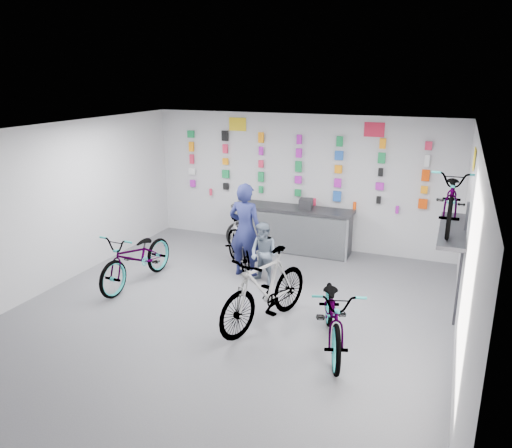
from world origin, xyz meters
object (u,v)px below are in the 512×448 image
at_px(bike_center, 265,289).
at_px(clerk, 245,230).
at_px(bike_service, 238,244).
at_px(customer, 264,254).
at_px(bike_right, 334,313).
at_px(counter, 292,230).
at_px(bike_left, 137,257).

distance_m(bike_center, clerk, 2.09).
height_order(bike_service, customer, customer).
bearing_deg(customer, bike_service, 163.12).
distance_m(bike_center, bike_service, 2.50).
height_order(bike_right, customer, customer).
height_order(counter, customer, customer).
bearing_deg(customer, counter, 111.05).
bearing_deg(customer, bike_left, -138.30).
xyz_separation_m(counter, bike_service, (-0.69, -1.40, 0.01)).
height_order(bike_service, clerk, clerk).
bearing_deg(bike_right, counter, 98.17).
bearing_deg(clerk, customer, 157.30).
bearing_deg(bike_right, bike_center, 149.12).
distance_m(bike_service, clerk, 0.61).
bearing_deg(clerk, bike_center, 125.28).
bearing_deg(counter, bike_right, -63.72).
relative_size(bike_right, bike_service, 1.23).
bearing_deg(customer, clerk, 172.40).
bearing_deg(bike_left, customer, 25.89).
distance_m(counter, bike_right, 4.18).
bearing_deg(bike_center, bike_left, -172.77).
bearing_deg(counter, bike_center, -78.86).
xyz_separation_m(bike_center, clerk, (-1.08, 1.76, 0.32)).
distance_m(clerk, customer, 0.63).
bearing_deg(bike_center, customer, 131.24).
relative_size(bike_service, customer, 1.41).
bearing_deg(bike_right, customer, 116.60).
bearing_deg(clerk, bike_right, 141.68).
relative_size(counter, clerk, 1.45).
height_order(counter, bike_right, bike_right).
relative_size(counter, bike_left, 1.33).
height_order(counter, bike_center, bike_center).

